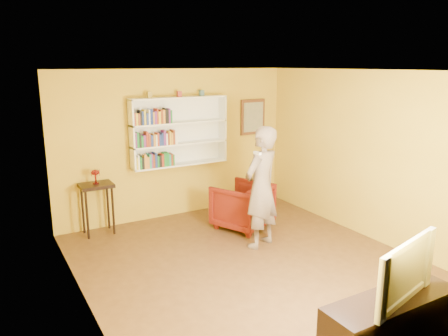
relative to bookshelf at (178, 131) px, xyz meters
The scene contains 16 objects.
room_shell 2.48m from the bookshelf, 90.00° to the right, with size 5.30×5.80×2.88m.
bookshelf is the anchor object (origin of this frame).
books_row_lower 0.70m from the bookshelf, 168.49° to the right, with size 0.70×0.19×0.26m.
books_row_middle 0.50m from the bookshelf, 167.33° to the right, with size 0.77×0.19×0.26m.
books_row_upper 0.61m from the bookshelf, 168.30° to the right, with size 0.68×0.19×0.27m.
ornament_left 0.86m from the bookshelf, behind, with size 0.08×0.08×0.10m, color olive.
ornament_centre 0.67m from the bookshelf, 77.54° to the right, with size 0.07×0.07×0.10m, color #9B3633.
ornament_right 0.81m from the bookshelf, ahead, with size 0.08×0.08×0.11m, color #41616D.
framed_painting 1.66m from the bookshelf, ahead, with size 0.55×0.05×0.70m.
console_table 1.80m from the bookshelf, behind, with size 0.53×0.40×0.87m.
ruby_lustre 1.66m from the bookshelf, behind, with size 0.15×0.15×0.24m.
armchair 1.78m from the bookshelf, 58.82° to the right, with size 0.84×0.87×0.79m, color #4C0805.
person 2.09m from the bookshelf, 75.18° to the right, with size 0.69×0.45×1.89m, color #69594D.
game_remote 2.22m from the bookshelf, 84.17° to the right, with size 0.04×0.15×0.04m, color white.
tv_cabinet 4.85m from the bookshelf, 87.62° to the right, with size 1.53×0.46×0.55m, color black.
television 4.72m from the bookshelf, 87.62° to the right, with size 1.09×0.14×0.63m, color black.
Camera 1 is at (-3.18, -4.78, 2.79)m, focal length 35.00 mm.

